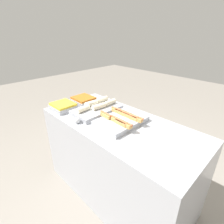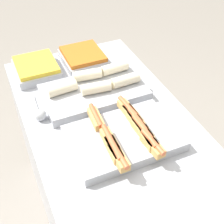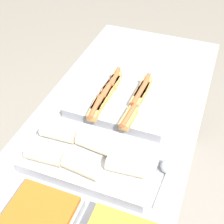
% 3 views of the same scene
% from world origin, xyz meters
% --- Properties ---
extents(counter, '(1.68, 0.78, 0.94)m').
position_xyz_m(counter, '(0.00, 0.00, 0.47)').
color(counter, '#A8AAB2').
rests_on(counter, ground_plane).
extents(tray_hotdogs, '(0.41, 0.48, 0.10)m').
position_xyz_m(tray_hotdogs, '(0.04, 0.00, 0.98)').
color(tray_hotdogs, '#A8AAB2').
rests_on(tray_hotdogs, counter).
extents(tray_wraps, '(0.31, 0.53, 0.11)m').
position_xyz_m(tray_wraps, '(-0.34, 0.01, 0.98)').
color(tray_wraps, '#A8AAB2').
rests_on(tray_wraps, counter).
extents(tray_side_front, '(0.27, 0.24, 0.07)m').
position_xyz_m(tray_side_front, '(-0.66, -0.23, 0.98)').
color(tray_side_front, '#A8AAB2').
rests_on(tray_side_front, counter).
extents(tray_side_back, '(0.27, 0.24, 0.07)m').
position_xyz_m(tray_side_back, '(-0.66, 0.06, 0.98)').
color(tray_side_back, '#A8AAB2').
rests_on(tray_side_back, counter).
extents(serving_spoon_near, '(0.22, 0.06, 0.06)m').
position_xyz_m(serving_spoon_near, '(-0.27, -0.30, 0.97)').
color(serving_spoon_near, '#B2B5BA').
rests_on(serving_spoon_near, counter).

